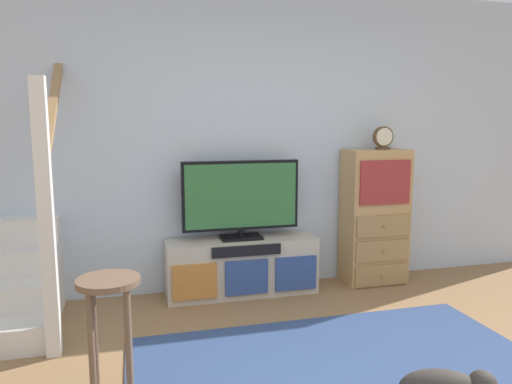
{
  "coord_description": "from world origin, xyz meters",
  "views": [
    {
      "loc": [
        -1.21,
        -1.81,
        1.53
      ],
      "look_at": [
        -0.26,
        1.85,
        0.97
      ],
      "focal_mm": 33.6,
      "sensor_mm": 36.0,
      "label": 1
    }
  ],
  "objects": [
    {
      "name": "television",
      "position": [
        -0.3,
        2.22,
        0.87
      ],
      "size": [
        1.03,
        0.22,
        0.69
      ],
      "color": "black",
      "rests_on": "media_console"
    },
    {
      "name": "area_rug",
      "position": [
        0.0,
        0.6,
        0.01
      ],
      "size": [
        2.6,
        1.8,
        0.01
      ],
      "primitive_type": "cube",
      "color": "navy",
      "rests_on": "ground_plane"
    },
    {
      "name": "staircase",
      "position": [
        -2.24,
        2.2,
        0.37
      ],
      "size": [
        1.0,
        1.36,
        2.2
      ],
      "color": "silver",
      "rests_on": "ground_plane"
    },
    {
      "name": "media_console",
      "position": [
        -0.3,
        2.19,
        0.25
      ],
      "size": [
        1.33,
        0.38,
        0.5
      ],
      "color": "#BCB29E",
      "rests_on": "ground_plane"
    },
    {
      "name": "back_wall",
      "position": [
        0.0,
        2.46,
        1.35
      ],
      "size": [
        6.4,
        0.12,
        2.7
      ],
      "primitive_type": "cube",
      "color": "silver",
      "rests_on": "ground_plane"
    },
    {
      "name": "side_cabinet",
      "position": [
        0.99,
        2.2,
        0.63
      ],
      "size": [
        0.58,
        0.38,
        1.27
      ],
      "color": "tan",
      "rests_on": "ground_plane"
    },
    {
      "name": "desk_clock",
      "position": [
        1.04,
        2.19,
        1.37
      ],
      "size": [
        0.19,
        0.08,
        0.21
      ],
      "color": "#4C3823",
      "rests_on": "side_cabinet"
    },
    {
      "name": "bar_stool_near",
      "position": [
        -1.36,
        0.78,
        0.52
      ],
      "size": [
        0.34,
        0.34,
        0.69
      ],
      "color": "brown",
      "rests_on": "ground_plane"
    }
  ]
}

